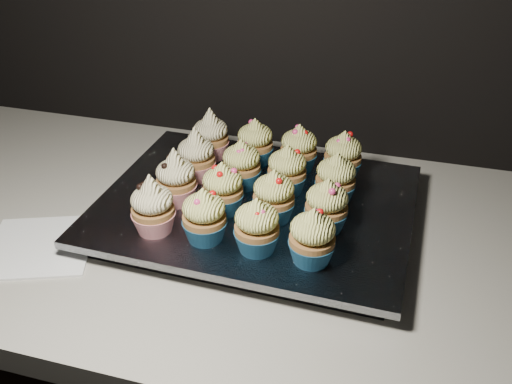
# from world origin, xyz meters

# --- Properties ---
(worktop) EXTENTS (2.44, 0.64, 0.04)m
(worktop) POSITION_xyz_m (0.00, 1.70, 0.88)
(worktop) COLOR beige
(worktop) RESTS_ON cabinet
(napkin) EXTENTS (0.19, 0.19, 0.00)m
(napkin) POSITION_xyz_m (-0.33, 1.57, 0.90)
(napkin) COLOR white
(napkin) RESTS_ON worktop
(baking_tray) EXTENTS (0.45, 0.35, 0.02)m
(baking_tray) POSITION_xyz_m (-0.04, 1.73, 0.91)
(baking_tray) COLOR black
(baking_tray) RESTS_ON worktop
(foil_lining) EXTENTS (0.49, 0.39, 0.01)m
(foil_lining) POSITION_xyz_m (-0.04, 1.73, 0.93)
(foil_lining) COLOR silver
(foil_lining) RESTS_ON baking_tray
(cupcake_0) EXTENTS (0.06, 0.06, 0.10)m
(cupcake_0) POSITION_xyz_m (-0.16, 1.61, 0.97)
(cupcake_0) COLOR red
(cupcake_0) RESTS_ON foil_lining
(cupcake_1) EXTENTS (0.06, 0.06, 0.08)m
(cupcake_1) POSITION_xyz_m (-0.09, 1.61, 0.97)
(cupcake_1) COLOR #1B5781
(cupcake_1) RESTS_ON foil_lining
(cupcake_2) EXTENTS (0.06, 0.06, 0.08)m
(cupcake_2) POSITION_xyz_m (-0.01, 1.61, 0.97)
(cupcake_2) COLOR #1B5781
(cupcake_2) RESTS_ON foil_lining
(cupcake_3) EXTENTS (0.06, 0.06, 0.08)m
(cupcake_3) POSITION_xyz_m (0.07, 1.60, 0.97)
(cupcake_3) COLOR #1B5781
(cupcake_3) RESTS_ON foil_lining
(cupcake_4) EXTENTS (0.06, 0.06, 0.10)m
(cupcake_4) POSITION_xyz_m (-0.16, 1.69, 0.97)
(cupcake_4) COLOR red
(cupcake_4) RESTS_ON foil_lining
(cupcake_5) EXTENTS (0.06, 0.06, 0.08)m
(cupcake_5) POSITION_xyz_m (-0.08, 1.69, 0.97)
(cupcake_5) COLOR #1B5781
(cupcake_5) RESTS_ON foil_lining
(cupcake_6) EXTENTS (0.06, 0.06, 0.08)m
(cupcake_6) POSITION_xyz_m (-0.01, 1.69, 0.97)
(cupcake_6) COLOR #1B5781
(cupcake_6) RESTS_ON foil_lining
(cupcake_7) EXTENTS (0.06, 0.06, 0.08)m
(cupcake_7) POSITION_xyz_m (0.07, 1.68, 0.97)
(cupcake_7) COLOR #1B5781
(cupcake_7) RESTS_ON foil_lining
(cupcake_8) EXTENTS (0.06, 0.06, 0.10)m
(cupcake_8) POSITION_xyz_m (-0.16, 1.77, 0.97)
(cupcake_8) COLOR red
(cupcake_8) RESTS_ON foil_lining
(cupcake_9) EXTENTS (0.06, 0.06, 0.08)m
(cupcake_9) POSITION_xyz_m (-0.08, 1.77, 0.97)
(cupcake_9) COLOR #1B5781
(cupcake_9) RESTS_ON foil_lining
(cupcake_10) EXTENTS (0.06, 0.06, 0.08)m
(cupcake_10) POSITION_xyz_m (-0.00, 1.77, 0.97)
(cupcake_10) COLOR #1B5781
(cupcake_10) RESTS_ON foil_lining
(cupcake_11) EXTENTS (0.06, 0.06, 0.08)m
(cupcake_11) POSITION_xyz_m (0.07, 1.76, 0.97)
(cupcake_11) COLOR #1B5781
(cupcake_11) RESTS_ON foil_lining
(cupcake_12) EXTENTS (0.06, 0.06, 0.10)m
(cupcake_12) POSITION_xyz_m (-0.16, 1.85, 0.97)
(cupcake_12) COLOR red
(cupcake_12) RESTS_ON foil_lining
(cupcake_13) EXTENTS (0.06, 0.06, 0.08)m
(cupcake_13) POSITION_xyz_m (-0.08, 1.85, 0.97)
(cupcake_13) COLOR #1B5781
(cupcake_13) RESTS_ON foil_lining
(cupcake_14) EXTENTS (0.06, 0.06, 0.08)m
(cupcake_14) POSITION_xyz_m (-0.00, 1.84, 0.97)
(cupcake_14) COLOR #1B5781
(cupcake_14) RESTS_ON foil_lining
(cupcake_15) EXTENTS (0.06, 0.06, 0.08)m
(cupcake_15) POSITION_xyz_m (0.07, 1.84, 0.97)
(cupcake_15) COLOR #1B5781
(cupcake_15) RESTS_ON foil_lining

